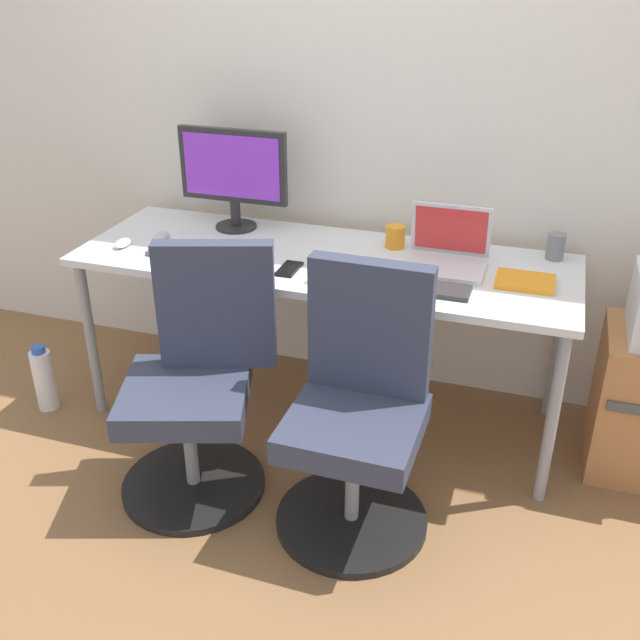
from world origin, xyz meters
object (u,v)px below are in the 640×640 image
at_px(office_chair_left, 198,386).
at_px(open_laptop, 446,252).
at_px(coffee_mug, 395,237).
at_px(water_bottle_on_floor, 44,379).
at_px(desktop_monitor, 233,172).
at_px(office_chair_right, 359,415).

bearing_deg(office_chair_left, open_laptop, 40.13).
xyz_separation_m(open_laptop, coffee_mug, (-0.23, 0.13, -0.01)).
height_order(water_bottle_on_floor, coffee_mug, coffee_mug).
bearing_deg(coffee_mug, desktop_monitor, 179.20).
bearing_deg(desktop_monitor, office_chair_left, -77.17).
bearing_deg(office_chair_right, desktop_monitor, 134.99).
bearing_deg(open_laptop, office_chair_right, -104.29).
bearing_deg(coffee_mug, open_laptop, -29.22).
relative_size(water_bottle_on_floor, open_laptop, 1.00).
bearing_deg(water_bottle_on_floor, open_laptop, 14.08).
relative_size(office_chair_right, desktop_monitor, 1.96).
distance_m(desktop_monitor, coffee_mug, 0.74).
xyz_separation_m(water_bottle_on_floor, open_laptop, (1.65, 0.41, 0.65)).
distance_m(water_bottle_on_floor, desktop_monitor, 1.23).
xyz_separation_m(office_chair_left, desktop_monitor, (-0.18, 0.79, 0.56)).
bearing_deg(office_chair_left, desktop_monitor, 102.83).
bearing_deg(water_bottle_on_floor, coffee_mug, 20.89).
bearing_deg(desktop_monitor, coffee_mug, -0.80).
height_order(office_chair_left, water_bottle_on_floor, office_chair_left).
relative_size(water_bottle_on_floor, desktop_monitor, 0.65).
distance_m(office_chair_right, coffee_mug, 0.85).
bearing_deg(open_laptop, desktop_monitor, 171.65).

